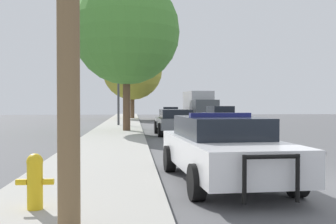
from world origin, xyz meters
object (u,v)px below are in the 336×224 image
(traffic_light, at_px, (137,71))
(box_truck, at_px, (199,105))
(police_car, at_px, (223,147))
(car_background_oncoming, at_px, (221,116))
(tree_sidewalk_mid, at_px, (126,31))
(tree_sidewalk_far, at_px, (132,70))
(car_background_midblock, at_px, (175,121))
(car_background_distant, at_px, (170,113))
(fire_hydrant, at_px, (35,180))

(traffic_light, bearing_deg, box_truck, 59.30)
(police_car, bearing_deg, car_background_oncoming, -105.46)
(tree_sidewalk_mid, bearing_deg, tree_sidewalk_far, 89.14)
(box_truck, bearing_deg, car_background_midblock, 74.24)
(car_background_distant, relative_size, tree_sidewalk_mid, 0.54)
(police_car, xyz_separation_m, car_background_distant, (1.81, 33.21, -0.04))
(police_car, bearing_deg, fire_hydrant, 33.66)
(car_background_midblock, bearing_deg, car_background_oncoming, 61.21)
(car_background_midblock, xyz_separation_m, tree_sidewalk_mid, (-2.63, 2.09, 5.14))
(fire_hydrant, distance_m, car_background_distant, 36.18)
(car_background_oncoming, relative_size, tree_sidewalk_far, 0.55)
(tree_sidewalk_far, relative_size, tree_sidewalk_mid, 0.93)
(police_car, xyz_separation_m, tree_sidewalk_far, (-2.02, 35.61, 4.47))
(traffic_light, bearing_deg, car_background_oncoming, -1.07)
(fire_hydrant, distance_m, box_truck, 35.71)
(car_background_midblock, bearing_deg, tree_sidewalk_mid, 140.19)
(fire_hydrant, distance_m, tree_sidewalk_far, 38.51)
(traffic_light, relative_size, car_background_midblock, 1.38)
(police_car, distance_m, tree_sidewalk_far, 35.94)
(police_car, relative_size, traffic_light, 0.95)
(fire_hydrant, bearing_deg, car_background_midblock, 77.01)
(fire_hydrant, bearing_deg, tree_sidewalk_mid, 86.58)
(police_car, distance_m, car_background_distant, 33.26)
(box_truck, bearing_deg, tree_sidewalk_far, -30.17)
(traffic_light, xyz_separation_m, tree_sidewalk_mid, (-0.68, -6.12, 1.80))
(car_background_oncoming, bearing_deg, car_background_distant, -81.87)
(police_car, distance_m, box_truck, 32.52)
(police_car, xyz_separation_m, traffic_light, (-1.64, 21.69, 3.33))
(car_background_distant, bearing_deg, car_background_midblock, -90.27)
(car_background_distant, distance_m, tree_sidewalk_far, 6.38)
(traffic_light, xyz_separation_m, car_background_distant, (3.45, 11.51, -3.36))
(tree_sidewalk_far, bearing_deg, tree_sidewalk_mid, -90.86)
(police_car, xyz_separation_m, car_background_midblock, (0.30, 13.49, -0.01))
(fire_hydrant, distance_m, car_background_midblock, 16.51)
(car_background_distant, bearing_deg, police_car, -89.02)
(fire_hydrant, distance_m, tree_sidewalk_mid, 18.96)
(fire_hydrant, relative_size, car_background_midblock, 0.20)
(fire_hydrant, bearing_deg, traffic_light, 85.84)
(police_car, xyz_separation_m, box_truck, (4.59, 32.19, 0.79))
(tree_sidewalk_far, xyz_separation_m, tree_sidewalk_mid, (-0.30, -20.03, 0.66))
(car_background_oncoming, height_order, box_truck, box_truck)
(police_car, height_order, fire_hydrant, police_car)
(car_background_distant, xyz_separation_m, box_truck, (2.78, -1.02, 0.83))
(traffic_light, xyz_separation_m, car_background_oncoming, (6.14, -0.11, -3.30))
(traffic_light, relative_size, box_truck, 0.81)
(tree_sidewalk_far, bearing_deg, police_car, -86.75)
(fire_hydrant, height_order, tree_sidewalk_far, tree_sidewalk_far)
(fire_hydrant, xyz_separation_m, car_background_midblock, (3.71, 16.09, 0.17))
(fire_hydrant, height_order, traffic_light, traffic_light)
(car_background_distant, distance_m, box_truck, 3.07)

